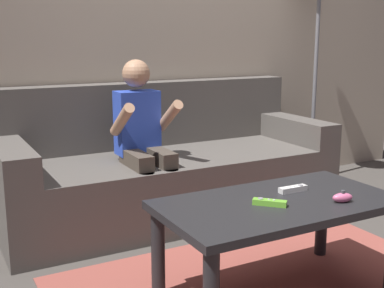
{
  "coord_description": "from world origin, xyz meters",
  "views": [
    {
      "loc": [
        -1.59,
        -1.7,
        1.12
      ],
      "look_at": [
        -0.38,
        0.53,
        0.58
      ],
      "focal_mm": 47.14,
      "sensor_mm": 36.0,
      "label": 1
    }
  ],
  "objects_px": {
    "couch": "(167,170)",
    "game_remote_lime_near_edge": "(270,203)",
    "person_seated_on_couch": "(143,136)",
    "nunchuk_pink": "(343,197)",
    "coffee_table": "(278,215)",
    "game_remote_white_far_corner": "(294,189)"
  },
  "relations": [
    {
      "from": "couch",
      "to": "game_remote_lime_near_edge",
      "type": "xyz_separation_m",
      "value": [
        -0.11,
        -1.23,
        0.17
      ]
    },
    {
      "from": "person_seated_on_couch",
      "to": "nunchuk_pink",
      "type": "relative_size",
      "value": 10.08
    },
    {
      "from": "coffee_table",
      "to": "couch",
      "type": "bearing_deg",
      "value": 88.11
    },
    {
      "from": "person_seated_on_couch",
      "to": "game_remote_white_far_corner",
      "type": "distance_m",
      "value": 1.01
    },
    {
      "from": "person_seated_on_couch",
      "to": "game_remote_lime_near_edge",
      "type": "bearing_deg",
      "value": -83.43
    },
    {
      "from": "person_seated_on_couch",
      "to": "coffee_table",
      "type": "bearing_deg",
      "value": -79.06
    },
    {
      "from": "game_remote_white_far_corner",
      "to": "game_remote_lime_near_edge",
      "type": "bearing_deg",
      "value": -154.6
    },
    {
      "from": "couch",
      "to": "nunchuk_pink",
      "type": "bearing_deg",
      "value": -82.25
    },
    {
      "from": "coffee_table",
      "to": "game_remote_white_far_corner",
      "type": "xyz_separation_m",
      "value": [
        0.13,
        0.06,
        0.08
      ]
    },
    {
      "from": "game_remote_lime_near_edge",
      "to": "game_remote_white_far_corner",
      "type": "distance_m",
      "value": 0.23
    },
    {
      "from": "couch",
      "to": "game_remote_white_far_corner",
      "type": "xyz_separation_m",
      "value": [
        0.09,
        -1.13,
        0.17
      ]
    },
    {
      "from": "couch",
      "to": "game_remote_lime_near_edge",
      "type": "bearing_deg",
      "value": -95.32
    },
    {
      "from": "person_seated_on_couch",
      "to": "nunchuk_pink",
      "type": "distance_m",
      "value": 1.24
    },
    {
      "from": "couch",
      "to": "game_remote_lime_near_edge",
      "type": "height_order",
      "value": "couch"
    },
    {
      "from": "person_seated_on_couch",
      "to": "game_remote_lime_near_edge",
      "type": "distance_m",
      "value": 1.06
    },
    {
      "from": "nunchuk_pink",
      "to": "game_remote_lime_near_edge",
      "type": "bearing_deg",
      "value": 159.34
    },
    {
      "from": "game_remote_lime_near_edge",
      "to": "nunchuk_pink",
      "type": "bearing_deg",
      "value": -20.66
    },
    {
      "from": "person_seated_on_couch",
      "to": "coffee_table",
      "type": "distance_m",
      "value": 1.05
    },
    {
      "from": "coffee_table",
      "to": "game_remote_lime_near_edge",
      "type": "bearing_deg",
      "value": -155.45
    },
    {
      "from": "person_seated_on_couch",
      "to": "coffee_table",
      "type": "relative_size",
      "value": 0.96
    },
    {
      "from": "coffee_table",
      "to": "game_remote_lime_near_edge",
      "type": "height_order",
      "value": "game_remote_lime_near_edge"
    },
    {
      "from": "game_remote_lime_near_edge",
      "to": "person_seated_on_couch",
      "type": "bearing_deg",
      "value": 96.57
    }
  ]
}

